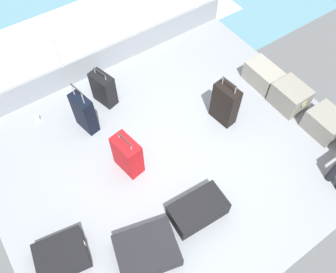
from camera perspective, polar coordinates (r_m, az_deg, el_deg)
name	(u,v)px	position (r m, az deg, el deg)	size (l,w,h in m)	color
ground_plane	(172,153)	(5.15, 0.75, -2.86)	(4.40, 5.20, 0.06)	gray
gunwale_port	(102,59)	(6.20, -11.10, 12.73)	(0.06, 5.20, 0.45)	gray
railing_port	(97,34)	(5.84, -12.01, 16.70)	(0.04, 4.20, 1.02)	silver
sea_wake	(74,40)	(7.60, -15.64, 15.44)	(12.00, 12.00, 0.01)	#598C9E
cargo_crate_0	(263,75)	(6.10, 15.77, 9.95)	(0.65, 0.39, 0.35)	gray
cargo_crate_1	(290,96)	(5.86, 19.93, 6.43)	(0.58, 0.44, 0.40)	gray
cargo_crate_2	(325,123)	(5.75, 25.10, 2.10)	(0.57, 0.46, 0.36)	gray
suitcase_0	(103,89)	(5.61, -10.88, 7.96)	(0.44, 0.31, 0.68)	black
suitcase_1	(84,113)	(5.28, -14.00, 3.87)	(0.41, 0.25, 0.90)	black
suitcase_2	(225,104)	(5.29, 9.62, 5.46)	(0.43, 0.25, 0.86)	black
suitcase_3	(128,155)	(4.77, -6.87, -3.14)	(0.46, 0.30, 0.72)	red
suitcase_4	(147,251)	(4.42, -3.61, -18.72)	(0.76, 0.88, 0.24)	black
suitcase_5	(198,210)	(4.58, 5.09, -12.26)	(0.47, 0.77, 0.27)	black
suitcase_6	(62,256)	(4.60, -17.58, -18.70)	(0.61, 0.69, 0.20)	black
paper_cup	(37,118)	(5.82, -21.26, 2.89)	(0.08, 0.08, 0.10)	white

